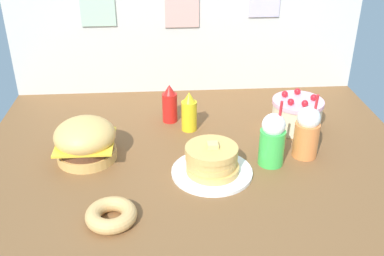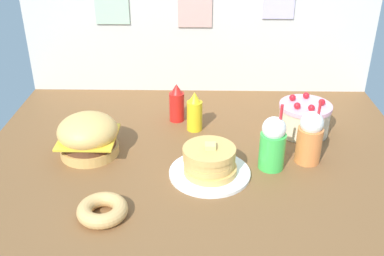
{
  "view_description": "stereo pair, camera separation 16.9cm",
  "coord_description": "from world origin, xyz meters",
  "px_view_note": "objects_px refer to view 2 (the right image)",
  "views": [
    {
      "loc": [
        -0.16,
        -1.75,
        1.17
      ],
      "look_at": [
        -0.03,
        0.1,
        0.18
      ],
      "focal_mm": 42.02,
      "sensor_mm": 36.0,
      "label": 1
    },
    {
      "loc": [
        0.01,
        -1.75,
        1.17
      ],
      "look_at": [
        -0.03,
        0.1,
        0.18
      ],
      "focal_mm": 42.02,
      "sensor_mm": 36.0,
      "label": 2
    }
  ],
  "objects_px": {
    "burger": "(88,136)",
    "orange_float_cup": "(310,137)",
    "cream_soda_cup": "(273,143)",
    "ketchup_bottle": "(177,104)",
    "pancake_stack": "(210,163)",
    "donut_pink_glaze": "(102,210)",
    "layer_cake": "(304,118)",
    "mustard_bottle": "(195,113)"
  },
  "relations": [
    {
      "from": "ketchup_bottle",
      "to": "pancake_stack",
      "type": "bearing_deg",
      "value": -72.22
    },
    {
      "from": "pancake_stack",
      "to": "ketchup_bottle",
      "type": "xyz_separation_m",
      "value": [
        -0.18,
        0.55,
        0.04
      ]
    },
    {
      "from": "donut_pink_glaze",
      "to": "orange_float_cup",
      "type": "bearing_deg",
      "value": 25.73
    },
    {
      "from": "layer_cake",
      "to": "orange_float_cup",
      "type": "relative_size",
      "value": 0.83
    },
    {
      "from": "burger",
      "to": "ketchup_bottle",
      "type": "xyz_separation_m",
      "value": [
        0.41,
        0.38,
        0.0
      ]
    },
    {
      "from": "pancake_stack",
      "to": "donut_pink_glaze",
      "type": "relative_size",
      "value": 1.83
    },
    {
      "from": "pancake_stack",
      "to": "mustard_bottle",
      "type": "distance_m",
      "value": 0.45
    },
    {
      "from": "layer_cake",
      "to": "orange_float_cup",
      "type": "height_order",
      "value": "orange_float_cup"
    },
    {
      "from": "mustard_bottle",
      "to": "orange_float_cup",
      "type": "height_order",
      "value": "orange_float_cup"
    },
    {
      "from": "layer_cake",
      "to": "mustard_bottle",
      "type": "bearing_deg",
      "value": 177.95
    },
    {
      "from": "burger",
      "to": "orange_float_cup",
      "type": "relative_size",
      "value": 0.88
    },
    {
      "from": "orange_float_cup",
      "to": "donut_pink_glaze",
      "type": "height_order",
      "value": "orange_float_cup"
    },
    {
      "from": "layer_cake",
      "to": "cream_soda_cup",
      "type": "height_order",
      "value": "cream_soda_cup"
    },
    {
      "from": "ketchup_bottle",
      "to": "orange_float_cup",
      "type": "distance_m",
      "value": 0.78
    },
    {
      "from": "orange_float_cup",
      "to": "mustard_bottle",
      "type": "bearing_deg",
      "value": 150.42
    },
    {
      "from": "burger",
      "to": "donut_pink_glaze",
      "type": "bearing_deg",
      "value": -71.83
    },
    {
      "from": "cream_soda_cup",
      "to": "orange_float_cup",
      "type": "bearing_deg",
      "value": 17.9
    },
    {
      "from": "layer_cake",
      "to": "orange_float_cup",
      "type": "bearing_deg",
      "value": -97.19
    },
    {
      "from": "pancake_stack",
      "to": "mustard_bottle",
      "type": "xyz_separation_m",
      "value": [
        -0.08,
        0.44,
        0.04
      ]
    },
    {
      "from": "cream_soda_cup",
      "to": "layer_cake",
      "type": "bearing_deg",
      "value": 57.88
    },
    {
      "from": "orange_float_cup",
      "to": "donut_pink_glaze",
      "type": "distance_m",
      "value": 1.01
    },
    {
      "from": "burger",
      "to": "pancake_stack",
      "type": "height_order",
      "value": "burger"
    },
    {
      "from": "burger",
      "to": "pancake_stack",
      "type": "distance_m",
      "value": 0.62
    },
    {
      "from": "layer_cake",
      "to": "ketchup_bottle",
      "type": "bearing_deg",
      "value": 169.09
    },
    {
      "from": "burger",
      "to": "layer_cake",
      "type": "distance_m",
      "value": 1.13
    },
    {
      "from": "ketchup_bottle",
      "to": "donut_pink_glaze",
      "type": "xyz_separation_m",
      "value": [
        -0.26,
        -0.86,
        -0.07
      ]
    },
    {
      "from": "pancake_stack",
      "to": "ketchup_bottle",
      "type": "height_order",
      "value": "ketchup_bottle"
    },
    {
      "from": "pancake_stack",
      "to": "orange_float_cup",
      "type": "height_order",
      "value": "orange_float_cup"
    },
    {
      "from": "mustard_bottle",
      "to": "ketchup_bottle",
      "type": "bearing_deg",
      "value": 132.32
    },
    {
      "from": "cream_soda_cup",
      "to": "pancake_stack",
      "type": "bearing_deg",
      "value": -166.75
    },
    {
      "from": "cream_soda_cup",
      "to": "ketchup_bottle",
      "type": "bearing_deg",
      "value": 134.11
    },
    {
      "from": "mustard_bottle",
      "to": "donut_pink_glaze",
      "type": "bearing_deg",
      "value": -115.52
    },
    {
      "from": "burger",
      "to": "donut_pink_glaze",
      "type": "xyz_separation_m",
      "value": [
        0.16,
        -0.48,
        -0.07
      ]
    },
    {
      "from": "burger",
      "to": "layer_cake",
      "type": "relative_size",
      "value": 1.06
    },
    {
      "from": "cream_soda_cup",
      "to": "donut_pink_glaze",
      "type": "bearing_deg",
      "value": -152.43
    },
    {
      "from": "orange_float_cup",
      "to": "ketchup_bottle",
      "type": "bearing_deg",
      "value": 146.96
    },
    {
      "from": "pancake_stack",
      "to": "donut_pink_glaze",
      "type": "xyz_separation_m",
      "value": [
        -0.43,
        -0.31,
        -0.03
      ]
    },
    {
      "from": "donut_pink_glaze",
      "to": "burger",
      "type": "bearing_deg",
      "value": 108.17
    },
    {
      "from": "pancake_stack",
      "to": "cream_soda_cup",
      "type": "relative_size",
      "value": 1.13
    },
    {
      "from": "donut_pink_glaze",
      "to": "cream_soda_cup",
      "type": "bearing_deg",
      "value": 27.57
    },
    {
      "from": "ketchup_bottle",
      "to": "donut_pink_glaze",
      "type": "bearing_deg",
      "value": -106.56
    },
    {
      "from": "pancake_stack",
      "to": "layer_cake",
      "type": "distance_m",
      "value": 0.66
    }
  ]
}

